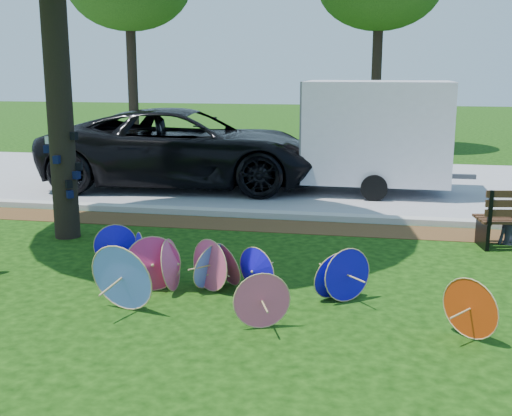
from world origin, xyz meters
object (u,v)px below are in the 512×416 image
(person_left, at_px, (512,214))
(cargo_trailer, at_px, (377,131))
(black_van, at_px, (186,148))
(parasol_pile, at_px, (196,269))

(person_left, bearing_deg, cargo_trailer, 121.53)
(person_left, bearing_deg, black_van, 152.24)
(cargo_trailer, xyz_separation_m, person_left, (2.32, -4.31, -0.93))
(parasol_pile, relative_size, person_left, 6.97)
(parasol_pile, relative_size, cargo_trailer, 2.25)
(parasol_pile, xyz_separation_m, person_left, (4.54, 3.40, 0.18))
(parasol_pile, height_order, cargo_trailer, cargo_trailer)
(black_van, xyz_separation_m, person_left, (7.01, -4.21, -0.43))
(person_left, bearing_deg, parasol_pile, -139.97)
(parasol_pile, xyz_separation_m, cargo_trailer, (2.21, 7.70, 1.11))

